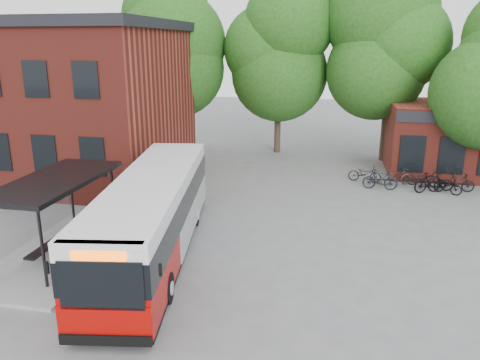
% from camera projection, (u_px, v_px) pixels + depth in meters
% --- Properties ---
extents(ground, '(100.00, 100.00, 0.00)m').
position_uv_depth(ground, '(192.00, 254.00, 16.91)').
color(ground, slate).
extents(station_building, '(18.40, 10.40, 8.50)m').
position_uv_depth(station_building, '(17.00, 99.00, 26.64)').
color(station_building, maroon).
rests_on(station_building, ground).
extents(bus_shelter, '(3.60, 7.00, 2.90)m').
position_uv_depth(bus_shelter, '(59.00, 217.00, 16.42)').
color(bus_shelter, black).
rests_on(bus_shelter, ground).
extents(bike_rail, '(5.20, 0.10, 0.38)m').
position_uv_depth(bike_rail, '(417.00, 185.00, 24.50)').
color(bike_rail, black).
rests_on(bike_rail, ground).
extents(tree_0, '(7.92, 7.92, 11.00)m').
position_uv_depth(tree_0, '(174.00, 71.00, 31.54)').
color(tree_0, '#1C4C14').
rests_on(tree_0, ground).
extents(tree_1, '(7.92, 7.92, 10.40)m').
position_uv_depth(tree_1, '(279.00, 76.00, 31.24)').
color(tree_1, '#1C4C14').
rests_on(tree_1, ground).
extents(tree_2, '(7.92, 7.92, 11.00)m').
position_uv_depth(tree_2, '(389.00, 74.00, 28.89)').
color(tree_2, '#1C4C14').
rests_on(tree_2, ground).
extents(city_bus, '(4.18, 11.62, 2.89)m').
position_uv_depth(city_bus, '(154.00, 216.00, 16.51)').
color(city_bus, '#A50703').
rests_on(city_bus, ground).
extents(bicycle_0, '(1.82, 0.84, 0.92)m').
position_uv_depth(bicycle_0, '(365.00, 174.00, 25.57)').
color(bicycle_0, black).
rests_on(bicycle_0, ground).
extents(bicycle_1, '(1.79, 0.63, 1.06)m').
position_uv_depth(bicycle_1, '(380.00, 180.00, 24.18)').
color(bicycle_1, black).
rests_on(bicycle_1, ground).
extents(bicycle_2, '(1.87, 1.21, 0.93)m').
position_uv_depth(bicycle_2, '(396.00, 177.00, 24.95)').
color(bicycle_2, '#3C3832').
rests_on(bicycle_2, ground).
extents(bicycle_4, '(1.85, 1.06, 0.92)m').
position_uv_depth(bicycle_4, '(423.00, 178.00, 24.75)').
color(bicycle_4, black).
rests_on(bicycle_4, ground).
extents(bicycle_5, '(1.82, 1.10, 1.06)m').
position_uv_depth(bicycle_5, '(430.00, 183.00, 23.66)').
color(bicycle_5, black).
rests_on(bicycle_5, ground).
extents(bicycle_6, '(1.73, 1.15, 0.86)m').
position_uv_depth(bicycle_6, '(445.00, 185.00, 23.54)').
color(bicycle_6, black).
rests_on(bicycle_6, ground).
extents(bicycle_7, '(1.64, 0.49, 0.98)m').
position_uv_depth(bicycle_7, '(458.00, 182.00, 23.82)').
color(bicycle_7, black).
rests_on(bicycle_7, ground).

